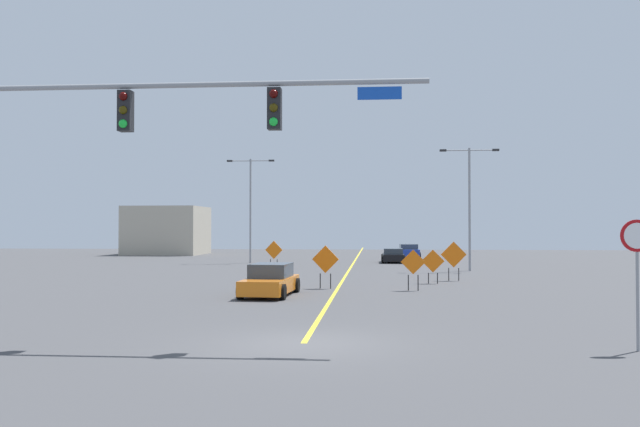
{
  "coord_description": "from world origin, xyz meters",
  "views": [
    {
      "loc": [
        1.79,
        -16.54,
        2.89
      ],
      "look_at": [
        -1.01,
        17.0,
        3.61
      ],
      "focal_mm": 37.33,
      "sensor_mm": 36.0,
      "label": 1
    }
  ],
  "objects_px": {
    "street_lamp_far_left": "(469,198)",
    "car_blue_passing": "(408,252)",
    "street_lamp_mid_right": "(250,201)",
    "construction_sign_right_lane": "(454,256)",
    "stop_sign": "(637,259)",
    "construction_sign_left_lane": "(325,261)",
    "car_black_distant": "(393,256)",
    "construction_sign_median_near": "(413,265)",
    "traffic_signal_assembly": "(124,135)",
    "car_orange_far": "(270,281)",
    "construction_sign_median_far": "(274,251)",
    "construction_sign_right_shoulder": "(433,263)"
  },
  "relations": [
    {
      "from": "construction_sign_median_near",
      "to": "construction_sign_left_lane",
      "type": "xyz_separation_m",
      "value": [
        -4.09,
        0.73,
        0.09
      ]
    },
    {
      "from": "street_lamp_far_left",
      "to": "car_blue_passing",
      "type": "height_order",
      "value": "street_lamp_far_left"
    },
    {
      "from": "stop_sign",
      "to": "street_lamp_mid_right",
      "type": "distance_m",
      "value": 41.14
    },
    {
      "from": "street_lamp_mid_right",
      "to": "construction_sign_median_far",
      "type": "height_order",
      "value": "street_lamp_mid_right"
    },
    {
      "from": "construction_sign_median_near",
      "to": "construction_sign_right_shoulder",
      "type": "relative_size",
      "value": 1.07
    },
    {
      "from": "traffic_signal_assembly",
      "to": "car_orange_far",
      "type": "distance_m",
      "value": 12.6
    },
    {
      "from": "construction_sign_median_near",
      "to": "car_black_distant",
      "type": "distance_m",
      "value": 24.62
    },
    {
      "from": "traffic_signal_assembly",
      "to": "construction_sign_median_near",
      "type": "bearing_deg",
      "value": 60.14
    },
    {
      "from": "stop_sign",
      "to": "car_black_distant",
      "type": "xyz_separation_m",
      "value": [
        -4.65,
        39.2,
        -1.6
      ]
    },
    {
      "from": "traffic_signal_assembly",
      "to": "car_blue_passing",
      "type": "bearing_deg",
      "value": 78.31
    },
    {
      "from": "construction_sign_median_far",
      "to": "construction_sign_right_shoulder",
      "type": "xyz_separation_m",
      "value": [
        10.2,
        -12.4,
        -0.13
      ]
    },
    {
      "from": "construction_sign_left_lane",
      "to": "construction_sign_right_lane",
      "type": "xyz_separation_m",
      "value": [
        6.61,
        5.18,
        0.05
      ]
    },
    {
      "from": "construction_sign_median_near",
      "to": "construction_sign_right_shoulder",
      "type": "xyz_separation_m",
      "value": [
        1.24,
        3.97,
        -0.11
      ]
    },
    {
      "from": "street_lamp_mid_right",
      "to": "car_orange_far",
      "type": "xyz_separation_m",
      "value": [
        5.74,
        -25.72,
        -4.44
      ]
    },
    {
      "from": "car_black_distant",
      "to": "car_orange_far",
      "type": "distance_m",
      "value": 27.9
    },
    {
      "from": "construction_sign_median_near",
      "to": "construction_sign_right_lane",
      "type": "distance_m",
      "value": 6.43
    },
    {
      "from": "construction_sign_median_far",
      "to": "car_blue_passing",
      "type": "distance_m",
      "value": 18.48
    },
    {
      "from": "stop_sign",
      "to": "construction_sign_left_lane",
      "type": "xyz_separation_m",
      "value": [
        -8.48,
        15.32,
        -0.87
      ]
    },
    {
      "from": "stop_sign",
      "to": "street_lamp_far_left",
      "type": "bearing_deg",
      "value": 89.67
    },
    {
      "from": "street_lamp_mid_right",
      "to": "traffic_signal_assembly",
      "type": "bearing_deg",
      "value": -84.21
    },
    {
      "from": "traffic_signal_assembly",
      "to": "construction_sign_right_lane",
      "type": "relative_size",
      "value": 5.49
    },
    {
      "from": "traffic_signal_assembly",
      "to": "car_black_distant",
      "type": "xyz_separation_m",
      "value": [
        7.89,
        38.81,
        -4.7
      ]
    },
    {
      "from": "traffic_signal_assembly",
      "to": "stop_sign",
      "type": "distance_m",
      "value": 12.93
    },
    {
      "from": "traffic_signal_assembly",
      "to": "car_orange_far",
      "type": "relative_size",
      "value": 2.53
    },
    {
      "from": "construction_sign_median_far",
      "to": "construction_sign_right_lane",
      "type": "relative_size",
      "value": 0.91
    },
    {
      "from": "construction_sign_median_far",
      "to": "car_orange_far",
      "type": "distance_m",
      "value": 19.24
    },
    {
      "from": "street_lamp_far_left",
      "to": "traffic_signal_assembly",
      "type": "bearing_deg",
      "value": -114.02
    },
    {
      "from": "construction_sign_right_lane",
      "to": "stop_sign",
      "type": "bearing_deg",
      "value": -84.79
    },
    {
      "from": "construction_sign_right_shoulder",
      "to": "car_black_distant",
      "type": "xyz_separation_m",
      "value": [
        -1.5,
        20.63,
        -0.52
      ]
    },
    {
      "from": "construction_sign_right_lane",
      "to": "construction_sign_median_near",
      "type": "bearing_deg",
      "value": -113.09
    },
    {
      "from": "construction_sign_right_lane",
      "to": "car_orange_far",
      "type": "height_order",
      "value": "construction_sign_right_lane"
    },
    {
      "from": "street_lamp_mid_right",
      "to": "construction_sign_right_lane",
      "type": "distance_m",
      "value": 22.74
    },
    {
      "from": "street_lamp_far_left",
      "to": "car_black_distant",
      "type": "height_order",
      "value": "street_lamp_far_left"
    },
    {
      "from": "traffic_signal_assembly",
      "to": "stop_sign",
      "type": "bearing_deg",
      "value": -1.76
    },
    {
      "from": "car_black_distant",
      "to": "construction_sign_median_far",
      "type": "bearing_deg",
      "value": -136.59
    },
    {
      "from": "traffic_signal_assembly",
      "to": "construction_sign_right_shoulder",
      "type": "bearing_deg",
      "value": 62.68
    },
    {
      "from": "street_lamp_mid_right",
      "to": "car_blue_passing",
      "type": "xyz_separation_m",
      "value": [
        13.28,
        8.64,
        -4.42
      ]
    },
    {
      "from": "street_lamp_mid_right",
      "to": "construction_sign_right_lane",
      "type": "height_order",
      "value": "street_lamp_mid_right"
    },
    {
      "from": "street_lamp_far_left",
      "to": "construction_sign_right_lane",
      "type": "xyz_separation_m",
      "value": [
        -2.04,
        -8.42,
        -3.56
      ]
    },
    {
      "from": "construction_sign_median_far",
      "to": "construction_sign_left_lane",
      "type": "xyz_separation_m",
      "value": [
        4.88,
        -15.64,
        0.08
      ]
    },
    {
      "from": "traffic_signal_assembly",
      "to": "construction_sign_right_lane",
      "type": "height_order",
      "value": "traffic_signal_assembly"
    },
    {
      "from": "stop_sign",
      "to": "construction_sign_median_near",
      "type": "xyz_separation_m",
      "value": [
        -4.39,
        14.59,
        -0.96
      ]
    },
    {
      "from": "car_black_distant",
      "to": "construction_sign_median_near",
      "type": "bearing_deg",
      "value": -89.39
    },
    {
      "from": "car_blue_passing",
      "to": "construction_sign_median_far",
      "type": "bearing_deg",
      "value": -123.94
    },
    {
      "from": "construction_sign_right_shoulder",
      "to": "car_blue_passing",
      "type": "xyz_separation_m",
      "value": [
        0.11,
        27.73,
        -0.44
      ]
    },
    {
      "from": "construction_sign_left_lane",
      "to": "car_black_distant",
      "type": "bearing_deg",
      "value": 80.89
    },
    {
      "from": "stop_sign",
      "to": "construction_sign_left_lane",
      "type": "height_order",
      "value": "stop_sign"
    },
    {
      "from": "traffic_signal_assembly",
      "to": "car_orange_far",
      "type": "xyz_separation_m",
      "value": [
        1.96,
        11.55,
        -4.63
      ]
    },
    {
      "from": "car_black_distant",
      "to": "car_blue_passing",
      "type": "xyz_separation_m",
      "value": [
        1.61,
        7.09,
        0.08
      ]
    },
    {
      "from": "traffic_signal_assembly",
      "to": "construction_sign_right_shoulder",
      "type": "distance_m",
      "value": 20.88
    }
  ]
}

